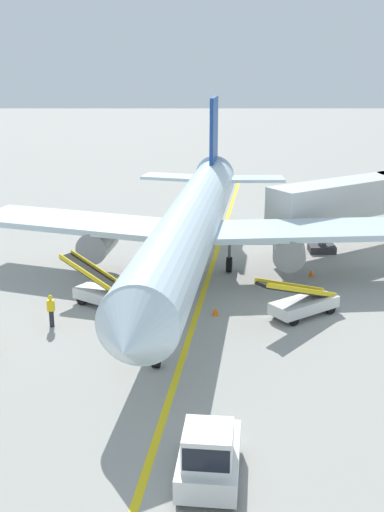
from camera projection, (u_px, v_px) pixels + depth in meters
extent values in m
plane|color=#9E9B93|center=(151.00, 383.00, 26.76)|extent=(300.00, 300.00, 0.00)
cube|color=yellow|center=(192.00, 334.00, 31.53)|extent=(10.59, 79.37, 0.01)
cylinder|color=silver|center=(192.00, 226.00, 38.04)|extent=(7.13, 30.18, 3.30)
cone|color=silver|center=(132.00, 340.00, 22.70)|extent=(3.52, 2.80, 3.23)
cone|color=silver|center=(218.00, 172.00, 53.44)|extent=(3.47, 3.18, 3.14)
cube|color=silver|center=(318.00, 230.00, 38.64)|extent=(13.31, 5.43, 0.36)
cylinder|color=gray|center=(290.00, 250.00, 38.19)|extent=(2.30, 3.42, 1.90)
cube|color=silver|center=(78.00, 222.00, 40.51)|extent=(13.72, 8.47, 0.36)
cylinder|color=gray|center=(100.00, 243.00, 39.66)|extent=(2.30, 3.42, 1.90)
cube|color=navy|center=(216.00, 131.00, 50.09)|extent=(0.79, 4.00, 5.20)
cube|color=silver|center=(253.00, 179.00, 50.42)|extent=(5.22, 2.26, 0.24)
cube|color=silver|center=(177.00, 177.00, 51.17)|extent=(5.60, 3.50, 0.24)
cylinder|color=#4C4C51|center=(157.00, 334.00, 27.71)|extent=(0.20, 0.20, 3.12)
cylinder|color=black|center=(158.00, 361.00, 28.09)|extent=(0.42, 0.60, 0.56)
cylinder|color=#4C4C51|center=(231.00, 248.00, 40.22)|extent=(0.20, 0.20, 3.12)
cylinder|color=black|center=(231.00, 264.00, 40.54)|extent=(0.47, 1.00, 0.96)
cylinder|color=#4C4C51|center=(162.00, 246.00, 40.77)|extent=(0.20, 0.20, 3.12)
cylinder|color=black|center=(162.00, 262.00, 41.09)|extent=(0.47, 1.00, 0.96)
cube|color=black|center=(144.00, 310.00, 24.49)|extent=(2.91, 1.35, 0.60)
cube|color=beige|center=(345.00, 199.00, 44.63)|extent=(11.46, 8.75, 2.50)
cylinder|color=#59595B|center=(324.00, 236.00, 44.41)|extent=(0.56, 0.56, 2.35)
cube|color=#333338|center=(323.00, 249.00, 44.69)|extent=(1.80, 1.40, 0.50)
cube|color=silver|center=(211.00, 459.00, 20.53)|extent=(2.26, 3.78, 0.80)
cube|color=silver|center=(209.00, 445.00, 19.65)|extent=(1.68, 1.77, 1.10)
cube|color=black|center=(207.00, 460.00, 18.91)|extent=(1.43, 0.23, 0.77)
cylinder|color=black|center=(234.00, 497.00, 19.37)|extent=(0.28, 0.62, 0.60)
cylinder|color=black|center=(181.00, 494.00, 19.53)|extent=(0.28, 0.62, 0.60)
cylinder|color=black|center=(237.00, 449.00, 21.76)|extent=(0.28, 0.62, 0.60)
cylinder|color=black|center=(190.00, 446.00, 21.93)|extent=(0.28, 0.62, 0.60)
cube|color=silver|center=(306.00, 305.00, 33.59)|extent=(3.97, 3.42, 0.60)
cylinder|color=black|center=(296.00, 320.00, 32.45)|extent=(0.62, 0.53, 0.60)
cylinder|color=black|center=(278.00, 312.00, 33.44)|extent=(0.62, 0.53, 0.60)
cylinder|color=black|center=(332.00, 309.00, 33.91)|extent=(0.62, 0.53, 0.60)
cylinder|color=black|center=(315.00, 301.00, 34.91)|extent=(0.62, 0.53, 0.60)
cube|color=black|center=(298.00, 290.00, 32.98)|extent=(4.59, 3.62, 1.76)
cube|color=yellow|center=(305.00, 290.00, 32.59)|extent=(4.14, 2.97, 1.84)
cube|color=yellow|center=(292.00, 286.00, 33.29)|extent=(4.14, 2.97, 1.84)
cube|color=silver|center=(109.00, 296.00, 34.86)|extent=(3.97, 3.42, 0.60)
cylinder|color=black|center=(83.00, 299.00, 35.19)|extent=(0.62, 0.53, 0.60)
cylinder|color=black|center=(99.00, 293.00, 36.18)|extent=(0.62, 0.53, 0.60)
cylinder|color=black|center=(120.00, 310.00, 33.72)|extent=(0.62, 0.53, 0.60)
cylinder|color=black|center=(135.00, 303.00, 34.71)|extent=(0.62, 0.53, 0.60)
cube|color=black|center=(100.00, 277.00, 34.91)|extent=(4.60, 3.62, 1.76)
cube|color=yellow|center=(94.00, 277.00, 34.52)|extent=(4.15, 2.96, 1.84)
cube|color=yellow|center=(106.00, 273.00, 35.22)|extent=(4.15, 2.96, 1.84)
cylinder|color=#26262D|center=(53.00, 319.00, 32.29)|extent=(0.24, 0.24, 0.85)
cube|color=yellow|center=(52.00, 306.00, 32.08)|extent=(0.36, 0.22, 0.56)
sphere|color=beige|center=(52.00, 298.00, 31.96)|extent=(0.20, 0.20, 0.20)
sphere|color=yellow|center=(52.00, 297.00, 31.95)|extent=(0.24, 0.24, 0.24)
cone|color=orange|center=(313.00, 273.00, 39.71)|extent=(0.36, 0.36, 0.44)
cone|color=orange|center=(217.00, 311.00, 33.75)|extent=(0.36, 0.36, 0.44)
cone|color=orange|center=(163.00, 323.00, 32.25)|extent=(0.36, 0.36, 0.44)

